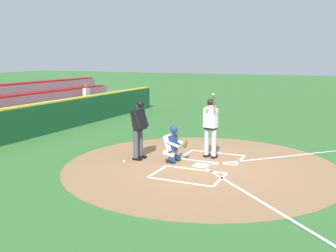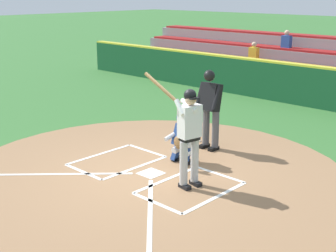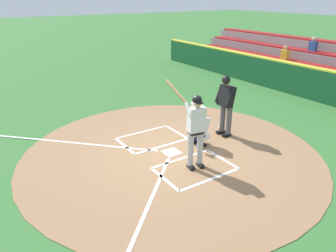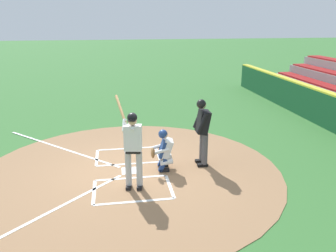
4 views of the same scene
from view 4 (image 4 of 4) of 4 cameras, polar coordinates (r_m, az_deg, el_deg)
ground_plane at (r=9.29m, az=-6.33°, el=-7.46°), size 120.00×120.00×0.00m
dirt_circle at (r=9.29m, az=-6.33°, el=-7.42°), size 8.00×8.00×0.01m
home_plate_and_chalk at (r=9.29m, az=-11.80°, el=-7.64°), size 7.93×4.91×0.01m
batter at (r=7.99m, az=-5.89°, el=-3.14°), size 1.03×0.58×2.13m
catcher at (r=9.10m, az=-0.72°, el=-3.86°), size 0.59×0.64×1.13m
plate_umpire at (r=9.29m, az=5.77°, el=-0.31°), size 0.59×0.42×1.86m
baseball at (r=10.16m, az=6.27°, el=-5.00°), size 0.07×0.07×0.07m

